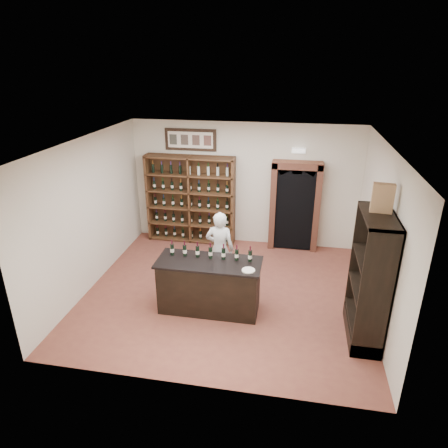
{
  "coord_description": "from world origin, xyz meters",
  "views": [
    {
      "loc": [
        1.2,
        -6.75,
        4.37
      ],
      "look_at": [
        -0.09,
        0.3,
        1.36
      ],
      "focal_mm": 32.0,
      "sensor_mm": 36.0,
      "label": 1
    }
  ],
  "objects_px": {
    "tasting_counter": "(209,286)",
    "counter_bottle_0": "(172,249)",
    "shopkeeper": "(220,249)",
    "wine_crate": "(383,198)",
    "wine_shelf": "(191,199)",
    "side_cabinet": "(369,298)"
  },
  "relations": [
    {
      "from": "tasting_counter",
      "to": "shopkeeper",
      "type": "distance_m",
      "value": 0.97
    },
    {
      "from": "shopkeeper",
      "to": "wine_crate",
      "type": "distance_m",
      "value": 3.34
    },
    {
      "from": "counter_bottle_0",
      "to": "wine_crate",
      "type": "height_order",
      "value": "wine_crate"
    },
    {
      "from": "shopkeeper",
      "to": "wine_crate",
      "type": "bearing_deg",
      "value": 158.67
    },
    {
      "from": "side_cabinet",
      "to": "wine_crate",
      "type": "xyz_separation_m",
      "value": [
        -0.01,
        0.12,
        1.67
      ]
    },
    {
      "from": "wine_shelf",
      "to": "side_cabinet",
      "type": "relative_size",
      "value": 1.0
    },
    {
      "from": "side_cabinet",
      "to": "counter_bottle_0",
      "type": "bearing_deg",
      "value": 172.76
    },
    {
      "from": "wine_shelf",
      "to": "side_cabinet",
      "type": "bearing_deg",
      "value": -40.21
    },
    {
      "from": "tasting_counter",
      "to": "counter_bottle_0",
      "type": "relative_size",
      "value": 6.27
    },
    {
      "from": "tasting_counter",
      "to": "shopkeeper",
      "type": "bearing_deg",
      "value": 88.9
    },
    {
      "from": "counter_bottle_0",
      "to": "shopkeeper",
      "type": "xyz_separation_m",
      "value": [
        0.74,
        0.79,
        -0.31
      ]
    },
    {
      "from": "wine_shelf",
      "to": "side_cabinet",
      "type": "distance_m",
      "value": 5.02
    },
    {
      "from": "shopkeeper",
      "to": "wine_shelf",
      "type": "bearing_deg",
      "value": -59.86
    },
    {
      "from": "side_cabinet",
      "to": "wine_crate",
      "type": "height_order",
      "value": "wine_crate"
    },
    {
      "from": "wine_crate",
      "to": "wine_shelf",
      "type": "bearing_deg",
      "value": 147.44
    },
    {
      "from": "wine_shelf",
      "to": "side_cabinet",
      "type": "height_order",
      "value": "same"
    },
    {
      "from": "wine_shelf",
      "to": "tasting_counter",
      "type": "bearing_deg",
      "value": -69.44
    },
    {
      "from": "counter_bottle_0",
      "to": "side_cabinet",
      "type": "relative_size",
      "value": 0.14
    },
    {
      "from": "side_cabinet",
      "to": "shopkeeper",
      "type": "relative_size",
      "value": 1.38
    },
    {
      "from": "wine_shelf",
      "to": "side_cabinet",
      "type": "xyz_separation_m",
      "value": [
        3.82,
        -3.23,
        -0.35
      ]
    },
    {
      "from": "counter_bottle_0",
      "to": "shopkeeper",
      "type": "bearing_deg",
      "value": 46.92
    },
    {
      "from": "tasting_counter",
      "to": "side_cabinet",
      "type": "height_order",
      "value": "side_cabinet"
    }
  ]
}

